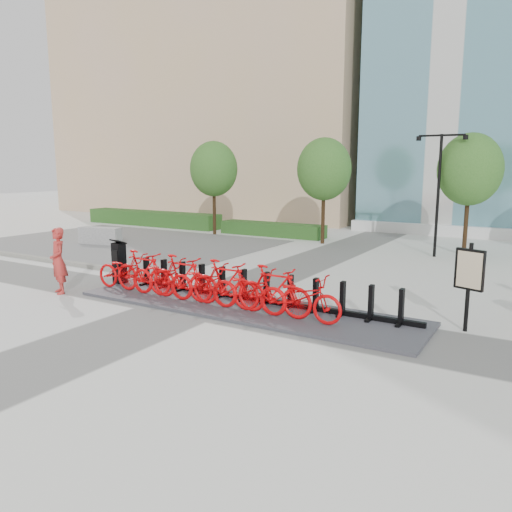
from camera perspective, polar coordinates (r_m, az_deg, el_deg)
The scene contains 25 objects.
ground at distance 13.77m, azimuth -6.83°, elevation -5.49°, with size 120.00×120.00×0.00m, color silver.
tan_building at distance 45.18m, azimuth -2.72°, elevation 24.59°, with size 26.00×16.00×30.00m, color tan.
gravel_patch at distance 25.46m, azimuth -15.02°, elevation 1.45°, with size 14.00×14.00×0.00m, color #4D4D4D.
curb at distance 22.27m, azimuth -24.47°, elevation -0.14°, with size 14.00×0.25×0.15m, color gray.
hedge_a at distance 32.80m, azimuth -11.78°, elevation 4.23°, with size 10.00×1.40×0.90m, color #2B5A28.
hedge_b at distance 27.27m, azimuth 1.86°, elevation 3.07°, with size 6.00×1.20×0.70m, color #2B5A28.
tree_0 at distance 27.67m, azimuth -4.85°, elevation 9.87°, with size 2.60×2.60×5.10m.
tree_1 at distance 24.44m, azimuth 7.79°, elevation 9.79°, with size 2.60×2.60×5.10m.
tree_2 at distance 22.67m, azimuth 23.25°, elevation 9.06°, with size 2.60×2.60×5.10m.
streetlamp at distance 21.86m, azimuth 20.18°, elevation 8.05°, with size 2.00×0.20×5.00m.
dock_pad at distance 13.27m, azimuth -1.57°, elevation -5.84°, with size 9.60×2.40×0.08m, color #3F3F47.
dock_rail_posts at distance 13.51m, azimuth -0.28°, elevation -3.50°, with size 8.02×0.50×0.85m, color black, non-canonical shape.
bike_0 at distance 15.28m, azimuth -14.73°, elevation -1.72°, with size 0.74×2.13×1.12m, color red.
bike_1 at distance 14.77m, azimuth -12.79°, elevation -1.80°, with size 0.58×2.07×1.24m, color red.
bike_2 at distance 14.30m, azimuth -10.69°, elevation -2.36°, with size 0.74×2.13×1.12m, color red.
bike_3 at distance 13.83m, azimuth -8.46°, elevation -2.46°, with size 0.58×2.07×1.24m, color red.
bike_4 at distance 13.41m, azimuth -6.07°, elevation -3.08°, with size 0.74×2.13×1.12m, color red.
bike_5 at distance 12.98m, azimuth -3.53°, elevation -3.20°, with size 0.58×2.07×1.24m, color red.
bike_6 at distance 12.61m, azimuth -0.83°, elevation -3.86°, with size 0.74×2.13×1.12m, color red.
bike_7 at distance 12.24m, azimuth 2.05°, elevation -4.00°, with size 0.58×2.07×1.24m, color red.
bike_8 at distance 11.94m, azimuth 5.08°, elevation -4.70°, with size 0.74×2.13×1.12m, color red.
kiosk at distance 16.26m, azimuth -15.38°, elevation -0.65°, with size 0.46×0.40×1.40m.
worker_red at distance 15.75m, azimuth -21.66°, elevation -0.50°, with size 0.71×0.47×1.96m, color red.
jersey_barrier at distance 25.39m, azimuth -17.39°, elevation 2.23°, with size 2.12×0.58×0.82m, color #AFAFAF.
map_sign at distance 12.12m, azimuth 23.19°, elevation -1.84°, with size 0.66×0.32×2.04m.
Camera 1 is at (8.18, -10.45, 3.68)m, focal length 35.00 mm.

